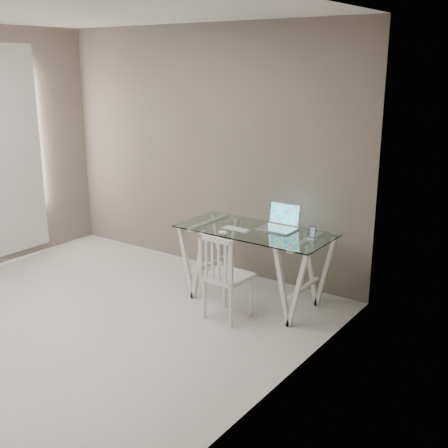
# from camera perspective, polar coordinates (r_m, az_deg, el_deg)

# --- Properties ---
(room) EXTENTS (4.50, 4.52, 2.71)m
(room) POSITION_cam_1_polar(r_m,az_deg,el_deg) (4.77, -19.13, 8.28)
(room) COLOR beige
(room) RESTS_ON ground
(desk) EXTENTS (1.50, 0.70, 0.75)m
(desk) POSITION_cam_1_polar(r_m,az_deg,el_deg) (5.51, 3.09, -4.21)
(desk) COLOR silver
(desk) RESTS_ON ground
(chair) EXTENTS (0.40, 0.40, 0.83)m
(chair) POSITION_cam_1_polar(r_m,az_deg,el_deg) (5.09, -0.08, -5.02)
(chair) COLOR white
(chair) RESTS_ON ground
(laptop) EXTENTS (0.34, 0.28, 0.24)m
(laptop) POSITION_cam_1_polar(r_m,az_deg,el_deg) (5.44, 5.76, 0.14)
(laptop) COLOR silver
(laptop) RESTS_ON desk
(keyboard) EXTENTS (0.28, 0.12, 0.01)m
(keyboard) POSITION_cam_1_polar(r_m,az_deg,el_deg) (5.40, 1.19, -0.52)
(keyboard) COLOR silver
(keyboard) RESTS_ON desk
(mouse) EXTENTS (0.10, 0.06, 0.03)m
(mouse) POSITION_cam_1_polar(r_m,az_deg,el_deg) (5.25, -0.09, -0.86)
(mouse) COLOR white
(mouse) RESTS_ON desk
(phone_dock) EXTENTS (0.07, 0.07, 0.12)m
(phone_dock) POSITION_cam_1_polar(r_m,az_deg,el_deg) (5.15, 8.96, -1.20)
(phone_dock) COLOR white
(phone_dock) RESTS_ON desk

